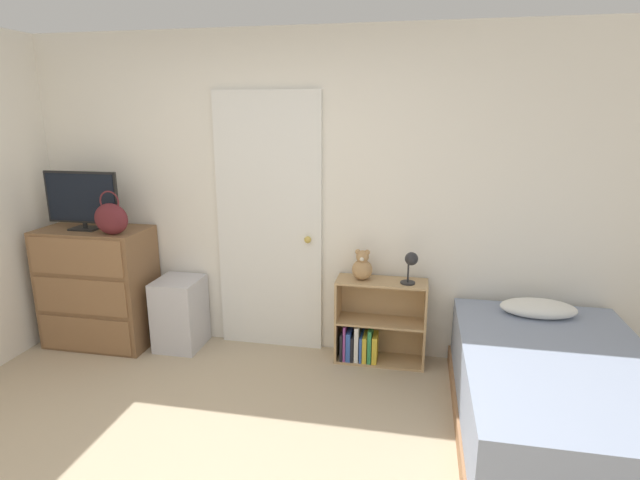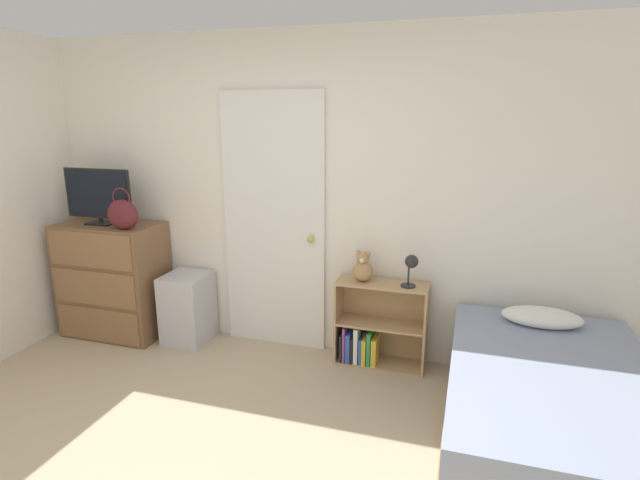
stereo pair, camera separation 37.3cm
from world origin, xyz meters
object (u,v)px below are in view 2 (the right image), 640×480
Objects in this scene: tv at (98,196)px; bookshelf at (374,331)px; teddy_bear at (363,268)px; desk_lamp at (411,265)px; dresser at (114,279)px; storage_bin at (188,308)px; bed at (549,411)px; handbag at (123,214)px.

tv is 2.55m from bookshelf.
teddy_bear is 0.96× the size of desk_lamp.
dresser is at bearing -176.95° from bookshelf.
storage_bin is at bearing -177.57° from teddy_bear.
dresser is 1.58× the size of tv.
tv is at bearing -176.34° from bookshelf.
dresser reaches higher than storage_bin.
bookshelf is (2.31, 0.12, -0.23)m from dresser.
handbag is at bearing 171.01° from bed.
teddy_bear is 0.13× the size of bed.
storage_bin is 1.96m from desk_lamp.
teddy_bear is at bearing 7.62° from handbag.
tv is 0.91× the size of bookshelf.
bookshelf reaches higher than bed.
tv reaches higher than storage_bin.
bed is (2.78, -0.70, -0.03)m from storage_bin.
dresser is at bearing -178.25° from desk_lamp.
teddy_bear is at bearing 174.08° from desk_lamp.
bed is at bearing -38.90° from desk_lamp.
teddy_bear is 0.38m from desk_lamp.
handbag reaches higher than bookshelf.
bookshelf is at bearing 7.43° from handbag.
dresser is at bearing -175.70° from storage_bin.
storage_bin is at bearing 4.30° from dresser.
dresser is 1.69× the size of storage_bin.
teddy_bear is at bearing 148.89° from bed.
teddy_bear is (2.21, 0.12, 0.28)m from dresser.
bookshelf reaches higher than storage_bin.
dresser is 0.73m from storage_bin.
bed is (3.52, -0.62, -0.98)m from tv.
desk_lamp is at bearing 141.10° from bed.
bookshelf is at bearing 146.61° from bed.
bookshelf is at bearing 3.70° from teddy_bear.
tv is at bearing -176.34° from teddy_bear.
handbag is 1.38× the size of desk_lamp.
handbag reaches higher than desk_lamp.
bookshelf is 2.91× the size of teddy_bear.
teddy_bear is at bearing -176.30° from bookshelf.
handbag is at bearing -174.52° from desk_lamp.
storage_bin is 2.87m from bed.
teddy_bear reaches higher than bookshelf.
teddy_bear is 1.57m from bed.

